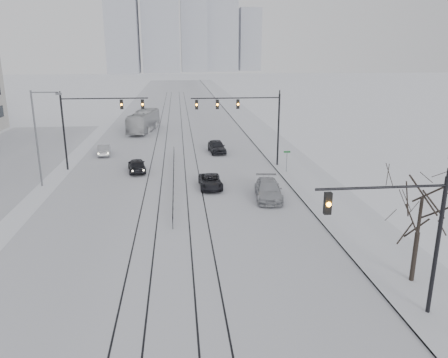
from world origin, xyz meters
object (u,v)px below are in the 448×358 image
Objects in this scene: sedan_sb_inner at (137,165)px; sedan_nb_front at (210,182)px; sedan_nb_right at (268,190)px; bare_tree at (421,206)px; box_truck at (144,121)px; sedan_sb_outer at (104,150)px; sedan_nb_far at (217,147)px; traffic_mast_near at (407,229)px.

sedan_sb_inner is 9.79m from sedan_nb_front.
sedan_nb_right reaches higher than sedan_sb_inner.
bare_tree reaches higher than box_truck.
bare_tree is 21.41m from sedan_nb_front.
sedan_sb_outer is (-4.71, 8.38, -0.07)m from sedan_sb_inner.
sedan_nb_front is 14.90m from sedan_nb_far.
sedan_nb_right is at bearing 120.37° from box_truck.
sedan_sb_inner is 15.77m from sedan_nb_right.
bare_tree is 1.38× the size of sedan_nb_front.
traffic_mast_near is 1.72× the size of sedan_sb_outer.
sedan_nb_front is (7.35, -6.48, -0.13)m from sedan_sb_inner.
sedan_nb_right is (16.82, -18.49, 0.12)m from sedan_sb_outer.
sedan_sb_outer is 0.88× the size of sedan_nb_far.
sedan_nb_far is (-5.41, 36.44, -3.77)m from traffic_mast_near.
traffic_mast_near is 23.21m from sedan_nb_front.
sedan_sb_outer is at bearing 87.23° from box_truck.
sedan_nb_right is 0.46× the size of box_truck.
bare_tree is at bearing -81.93° from sedan_nb_far.
bare_tree is 53.35m from box_truck.
sedan_sb_inner is 25.02m from box_truck.
traffic_mast_near reaches higher than sedan_sb_inner.
box_truck is (-8.32, 31.46, 1.01)m from sedan_nb_front.
sedan_nb_front is at bearing 117.57° from bare_tree.
traffic_mast_near is at bearing -75.40° from sedan_nb_right.
bare_tree is at bearing -63.83° from sedan_nb_front.
sedan_sb_outer is 19.13m from sedan_nb_front.
sedan_nb_far is at bearing 173.38° from sedan_sb_outer.
sedan_nb_front is at bearing 122.77° from sedan_sb_outer.
sedan_sb_outer is 0.75× the size of sedan_nb_right.
traffic_mast_near reaches higher than bare_tree.
sedan_nb_front is 32.56m from box_truck.
traffic_mast_near reaches higher than sedan_nb_front.
traffic_mast_near is at bearing -72.71° from sedan_nb_front.
box_truck is at bearing 106.41° from traffic_mast_near.
sedan_sb_inner is at bearing -143.25° from sedan_nb_far.
traffic_mast_near reaches higher than sedan_sb_outer.
sedan_nb_right is (-2.57, 18.04, -3.78)m from traffic_mast_near.
bare_tree is 1.50× the size of sedan_sb_outer.
sedan_nb_front is at bearing 108.70° from traffic_mast_near.
sedan_sb_outer is 0.92× the size of sedan_nb_front.
box_truck reaches higher than sedan_nb_far.
sedan_sb_outer is 25.00m from sedan_nb_right.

